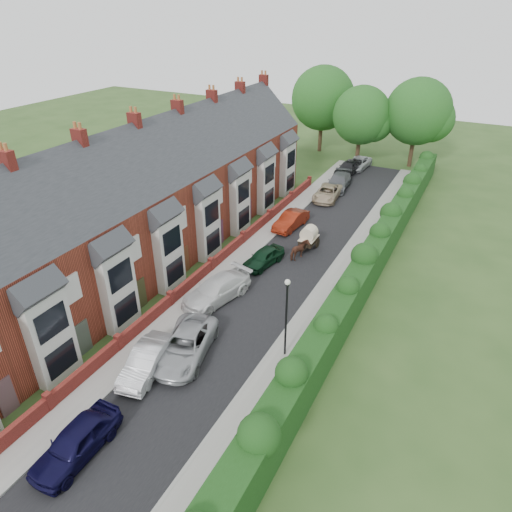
{
  "coord_description": "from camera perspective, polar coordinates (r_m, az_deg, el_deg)",
  "views": [
    {
      "loc": [
        11.12,
        -14.54,
        17.92
      ],
      "look_at": [
        -1.61,
        10.1,
        2.2
      ],
      "focal_mm": 32.0,
      "sensor_mm": 36.0,
      "label": 1
    }
  ],
  "objects": [
    {
      "name": "tree_far_right",
      "position": [
        58.31,
        19.97,
        16.39
      ],
      "size": [
        7.98,
        7.6,
        10.31
      ],
      "color": "#332316",
      "rests_on": "ground"
    },
    {
      "name": "pavement_hedge_side",
      "position": [
        32.06,
        9.07,
        -4.73
      ],
      "size": [
        2.2,
        58.0,
        0.12
      ],
      "primitive_type": "cube",
      "color": "gray",
      "rests_on": "ground"
    },
    {
      "name": "road",
      "position": [
        33.29,
        2.41,
        -3.03
      ],
      "size": [
        6.0,
        58.0,
        0.02
      ],
      "primitive_type": "cube",
      "color": "black",
      "rests_on": "ground"
    },
    {
      "name": "car_navy",
      "position": [
        23.25,
        -21.56,
        -20.8
      ],
      "size": [
        1.92,
        4.56,
        1.54
      ],
      "primitive_type": "imported",
      "rotation": [
        0.0,
        0.0,
        0.02
      ],
      "color": "black",
      "rests_on": "ground"
    },
    {
      "name": "tree_far_left",
      "position": [
        57.64,
        13.42,
        16.56
      ],
      "size": [
        7.14,
        6.8,
        9.29
      ],
      "color": "#332316",
      "rests_on": "ground"
    },
    {
      "name": "car_silver_b",
      "position": [
        26.67,
        -8.81,
        -10.95
      ],
      "size": [
        3.71,
        5.87,
        1.51
      ],
      "primitive_type": "imported",
      "rotation": [
        0.0,
        0.0,
        0.24
      ],
      "color": "#A6A8AD",
      "rests_on": "ground"
    },
    {
      "name": "car_grey",
      "position": [
        50.36,
        10.3,
        9.13
      ],
      "size": [
        2.61,
        5.34,
        1.5
      ],
      "primitive_type": "imported",
      "rotation": [
        0.0,
        0.0,
        0.1
      ],
      "color": "#5A5D62",
      "rests_on": "ground"
    },
    {
      "name": "horse_cart",
      "position": [
        37.13,
        6.62,
        2.48
      ],
      "size": [
        1.26,
        2.79,
        2.02
      ],
      "color": "black",
      "rests_on": "ground"
    },
    {
      "name": "hedge",
      "position": [
        30.85,
        12.45,
        -3.18
      ],
      "size": [
        2.1,
        58.0,
        2.85
      ],
      "color": "#163812",
      "rests_on": "ground"
    },
    {
      "name": "kerb_hedge_side",
      "position": [
        32.32,
        7.32,
        -4.27
      ],
      "size": [
        0.18,
        58.0,
        0.13
      ],
      "primitive_type": "cube",
      "color": "#989792",
      "rests_on": "ground"
    },
    {
      "name": "car_black",
      "position": [
        54.93,
        11.52,
        10.8
      ],
      "size": [
        2.62,
        4.97,
        1.61
      ],
      "primitive_type": "imported",
      "rotation": [
        0.0,
        0.0,
        -0.16
      ],
      "color": "black",
      "rests_on": "ground"
    },
    {
      "name": "ground",
      "position": [
        25.62,
        -7.45,
        -15.17
      ],
      "size": [
        140.0,
        140.0,
        0.0
      ],
      "primitive_type": "plane",
      "color": "#2D4C1E",
      "rests_on": "ground"
    },
    {
      "name": "horse",
      "position": [
        35.72,
        5.46,
        0.67
      ],
      "size": [
        1.23,
        1.92,
        1.5
      ],
      "primitive_type": "imported",
      "rotation": [
        0.0,
        0.0,
        2.89
      ],
      "color": "#572E20",
      "rests_on": "ground"
    },
    {
      "name": "terrace_row",
      "position": [
        35.58,
        -13.55,
        6.49
      ],
      "size": [
        9.05,
        40.5,
        11.5
      ],
      "color": "#983926",
      "rests_on": "ground"
    },
    {
      "name": "car_silver_a",
      "position": [
        26.13,
        -13.48,
        -12.61
      ],
      "size": [
        2.41,
        4.66,
        1.46
      ],
      "primitive_type": "imported",
      "rotation": [
        0.0,
        0.0,
        0.2
      ],
      "color": "silver",
      "rests_on": "ground"
    },
    {
      "name": "car_red",
      "position": [
        40.72,
        4.38,
        4.46
      ],
      "size": [
        1.98,
        4.5,
        1.44
      ],
      "primitive_type": "imported",
      "rotation": [
        0.0,
        0.0,
        -0.11
      ],
      "color": "maroon",
      "rests_on": "ground"
    },
    {
      "name": "kerb_house_side",
      "position": [
        34.45,
        -2.19,
        -1.7
      ],
      "size": [
        0.18,
        58.0,
        0.13
      ],
      "primitive_type": "cube",
      "color": "#989792",
      "rests_on": "ground"
    },
    {
      "name": "tree_far_back",
      "position": [
        61.94,
        8.75,
        18.71
      ],
      "size": [
        8.4,
        8.0,
        10.82
      ],
      "color": "#332316",
      "rests_on": "ground"
    },
    {
      "name": "car_green",
      "position": [
        34.83,
        0.96,
        -0.16
      ],
      "size": [
        2.31,
        4.13,
        1.33
      ],
      "primitive_type": "imported",
      "rotation": [
        0.0,
        0.0,
        -0.2
      ],
      "color": "black",
      "rests_on": "ground"
    },
    {
      "name": "pavement_house_side",
      "position": [
        34.8,
        -3.34,
        -1.39
      ],
      "size": [
        1.7,
        58.0,
        0.12
      ],
      "primitive_type": "cube",
      "color": "gray",
      "rests_on": "ground"
    },
    {
      "name": "lamppost",
      "position": [
        24.85,
        3.83,
        -6.59
      ],
      "size": [
        0.32,
        0.32,
        5.16
      ],
      "color": "black",
      "rests_on": "ground"
    },
    {
      "name": "garden_wall_row",
      "position": [
        34.33,
        -5.64,
        -1.19
      ],
      "size": [
        0.35,
        40.35,
        1.1
      ],
      "color": "maroon",
      "rests_on": "ground"
    },
    {
      "name": "car_beige",
      "position": [
        47.31,
        8.93,
        7.8
      ],
      "size": [
        2.57,
        4.99,
        1.34
      ],
      "primitive_type": "imported",
      "rotation": [
        0.0,
        0.0,
        0.07
      ],
      "color": "tan",
      "rests_on": "ground"
    },
    {
      "name": "car_extra_far",
      "position": [
        57.09,
        12.6,
        11.25
      ],
      "size": [
        2.58,
        4.96,
        1.34
      ],
      "primitive_type": "imported",
      "rotation": [
        0.0,
        0.0,
        -0.08
      ],
      "color": "#B7BABF",
      "rests_on": "ground"
    },
    {
      "name": "car_white",
      "position": [
        30.94,
        -4.95,
        -4.22
      ],
      "size": [
        3.44,
        5.74,
        1.56
      ],
      "primitive_type": "imported",
      "rotation": [
        0.0,
        0.0,
        -0.25
      ],
      "color": "white",
      "rests_on": "ground"
    }
  ]
}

